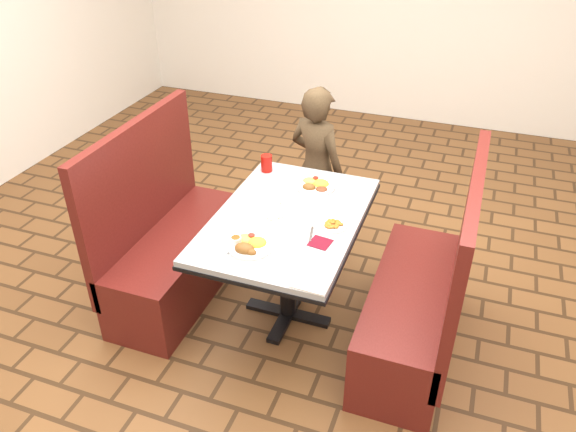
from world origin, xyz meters
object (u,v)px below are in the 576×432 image
(dining_table, at_px, (288,230))
(plantain_plate, at_px, (333,225))
(diner_person, at_px, (316,168))
(near_dinner_plate, at_px, (249,243))
(far_dinner_plate, at_px, (316,184))
(booth_bench_left, at_px, (173,248))
(red_tumbler, at_px, (267,163))
(booth_bench_right, at_px, (420,304))

(dining_table, bearing_deg, plantain_plate, -3.15)
(dining_table, xyz_separation_m, diner_person, (-0.10, 0.88, -0.05))
(near_dinner_plate, bearing_deg, diner_person, 90.78)
(near_dinner_plate, height_order, far_dinner_plate, near_dinner_plate)
(booth_bench_left, distance_m, diner_person, 1.15)
(diner_person, distance_m, far_dinner_plate, 0.55)
(booth_bench_left, bearing_deg, plantain_plate, -0.79)
(near_dinner_plate, height_order, plantain_plate, near_dinner_plate)
(booth_bench_left, bearing_deg, dining_table, 0.00)
(dining_table, xyz_separation_m, far_dinner_plate, (0.05, 0.37, 0.12))
(plantain_plate, relative_size, red_tumbler, 1.48)
(booth_bench_left, relative_size, booth_bench_right, 1.00)
(red_tumbler, bearing_deg, booth_bench_left, -135.51)
(booth_bench_right, relative_size, far_dinner_plate, 4.89)
(booth_bench_right, distance_m, far_dinner_plate, 0.95)
(dining_table, relative_size, booth_bench_left, 1.01)
(far_dinner_plate, distance_m, red_tumbler, 0.38)
(dining_table, height_order, diner_person, diner_person)
(booth_bench_left, distance_m, near_dinner_plate, 0.91)
(dining_table, xyz_separation_m, booth_bench_left, (-0.80, 0.00, -0.32))
(dining_table, xyz_separation_m, near_dinner_plate, (-0.09, -0.36, 0.12))
(booth_bench_right, height_order, diner_person, diner_person)
(diner_person, bearing_deg, dining_table, 116.72)
(booth_bench_right, bearing_deg, far_dinner_plate, 153.62)
(near_dinner_plate, relative_size, plantain_plate, 1.50)
(booth_bench_left, distance_m, plantain_plate, 1.15)
(booth_bench_left, bearing_deg, far_dinner_plate, 23.84)
(booth_bench_left, relative_size, far_dinner_plate, 4.89)
(far_dinner_plate, bearing_deg, red_tumbler, 164.99)
(red_tumbler, bearing_deg, far_dinner_plate, -15.01)
(dining_table, relative_size, plantain_plate, 7.46)
(far_dinner_plate, bearing_deg, dining_table, -97.05)
(red_tumbler, bearing_deg, dining_table, -55.89)
(booth_bench_left, xyz_separation_m, diner_person, (0.69, 0.88, 0.28))
(booth_bench_left, xyz_separation_m, red_tumbler, (0.48, 0.47, 0.48))
(far_dinner_plate, bearing_deg, booth_bench_right, -26.38)
(booth_bench_right, distance_m, diner_person, 1.29)
(dining_table, height_order, near_dinner_plate, near_dinner_plate)
(booth_bench_left, height_order, booth_bench_right, same)
(diner_person, bearing_deg, booth_bench_left, 71.66)
(far_dinner_plate, relative_size, red_tumbler, 2.24)
(booth_bench_right, relative_size, near_dinner_plate, 4.92)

